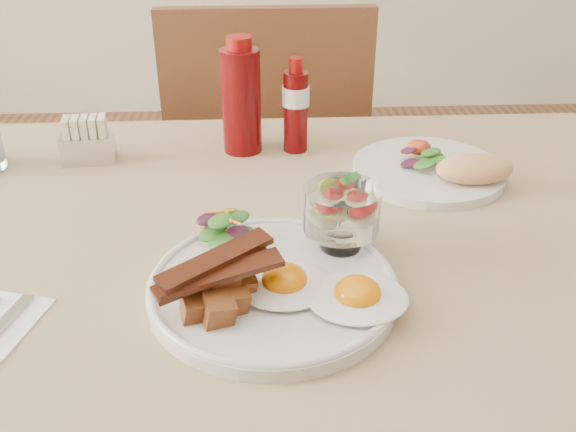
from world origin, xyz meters
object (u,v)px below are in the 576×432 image
at_px(table, 278,304).
at_px(sugar_caddy, 87,142).
at_px(chair_far, 268,175).
at_px(main_plate, 273,288).
at_px(fruit_cup, 342,209).
at_px(ketchup_bottle, 241,99).
at_px(hot_sauce_bottle, 296,107).
at_px(second_plate, 439,169).

distance_m(table, sugar_caddy, 0.41).
bearing_deg(chair_far, main_plate, -90.60).
bearing_deg(fruit_cup, table, 161.24).
xyz_separation_m(chair_far, sugar_caddy, (-0.29, -0.39, 0.26)).
bearing_deg(main_plate, table, 85.24).
distance_m(ketchup_bottle, hot_sauce_bottle, 0.09).
height_order(main_plate, ketchup_bottle, ketchup_bottle).
xyz_separation_m(chair_far, second_plate, (0.25, -0.48, 0.24)).
bearing_deg(sugar_caddy, table, -48.85).
bearing_deg(ketchup_bottle, chair_far, 82.89).
height_order(main_plate, hot_sauce_bottle, hot_sauce_bottle).
bearing_deg(chair_far, sugar_caddy, -126.24).
bearing_deg(fruit_cup, main_plate, -140.06).
bearing_deg(sugar_caddy, second_plate, -15.05).
bearing_deg(fruit_cup, chair_far, 96.28).
bearing_deg(hot_sauce_bottle, chair_far, 96.46).
xyz_separation_m(fruit_cup, second_plate, (0.17, 0.21, -0.05)).
height_order(chair_far, sugar_caddy, chair_far).
xyz_separation_m(table, ketchup_bottle, (-0.05, 0.30, 0.18)).
xyz_separation_m(table, hot_sauce_bottle, (0.04, 0.30, 0.16)).
bearing_deg(fruit_cup, sugar_caddy, 141.00).
relative_size(table, chair_far, 1.43).
height_order(ketchup_bottle, hot_sauce_bottle, ketchup_bottle).
height_order(chair_far, ketchup_bottle, ketchup_bottle).
bearing_deg(table, fruit_cup, -18.76).
relative_size(chair_far, fruit_cup, 9.99).
height_order(table, chair_far, chair_far).
height_order(main_plate, sugar_caddy, sugar_caddy).
distance_m(fruit_cup, ketchup_bottle, 0.35).
distance_m(main_plate, sugar_caddy, 0.46).
bearing_deg(chair_far, hot_sauce_bottle, -83.54).
relative_size(table, fruit_cup, 14.29).
bearing_deg(chair_far, table, -90.00).
height_order(hot_sauce_bottle, sugar_caddy, hot_sauce_bottle).
bearing_deg(ketchup_bottle, main_plate, -84.67).
distance_m(main_plate, ketchup_bottle, 0.41).
bearing_deg(second_plate, fruit_cup, -130.09).
xyz_separation_m(chair_far, ketchup_bottle, (-0.05, -0.36, 0.31)).
distance_m(table, hot_sauce_bottle, 0.34).
bearing_deg(ketchup_bottle, second_plate, -22.10).
bearing_deg(second_plate, ketchup_bottle, 157.90).
xyz_separation_m(second_plate, sugar_caddy, (-0.54, 0.09, 0.02)).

